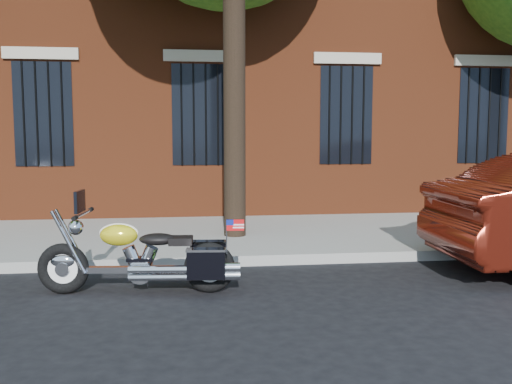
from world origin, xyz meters
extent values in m
plane|color=black|center=(0.00, 0.00, 0.00)|extent=(120.00, 120.00, 0.00)
cube|color=gray|center=(0.00, 1.38, 0.07)|extent=(40.00, 0.16, 0.15)
cube|color=gray|center=(0.00, 3.26, 0.07)|extent=(40.00, 3.60, 0.15)
cube|color=black|center=(0.00, 5.11, 2.20)|extent=(1.10, 0.14, 2.00)
cube|color=#B2A893|center=(0.00, 5.08, 3.35)|extent=(1.40, 0.20, 0.22)
cylinder|color=black|center=(0.00, 5.03, 2.20)|extent=(0.04, 0.04, 2.00)
cylinder|color=black|center=(0.50, 2.90, 2.50)|extent=(0.36, 0.36, 5.00)
torus|color=black|center=(-1.73, 0.23, 0.30)|extent=(0.60, 0.19, 0.59)
torus|color=black|center=(-0.05, 0.07, 0.30)|extent=(0.60, 0.19, 0.59)
cylinder|color=white|center=(-1.73, 0.23, 0.30)|extent=(0.45, 0.10, 0.44)
cylinder|color=white|center=(-0.05, 0.07, 0.30)|extent=(0.45, 0.10, 0.44)
ellipsoid|color=white|center=(-1.73, 0.23, 0.39)|extent=(0.32, 0.14, 0.17)
ellipsoid|color=yellow|center=(-0.05, 0.07, 0.41)|extent=(0.32, 0.15, 0.17)
cube|color=white|center=(-0.89, 0.15, 0.28)|extent=(1.33, 0.22, 0.07)
cylinder|color=white|center=(-0.85, 0.14, 0.27)|extent=(0.30, 0.19, 0.28)
cylinder|color=white|center=(-0.42, -0.06, 0.27)|extent=(1.11, 0.19, 0.08)
ellipsoid|color=yellow|center=(-1.08, 0.17, 0.69)|extent=(0.46, 0.29, 0.25)
ellipsoid|color=black|center=(-0.64, 0.12, 0.64)|extent=(0.45, 0.29, 0.14)
cube|color=black|center=(-0.06, 0.30, 0.40)|extent=(0.44, 0.18, 0.34)
cube|color=black|center=(-0.10, -0.16, 0.40)|extent=(0.44, 0.18, 0.34)
cylinder|color=white|center=(-1.48, 0.20, 0.94)|extent=(0.10, 0.69, 0.03)
sphere|color=white|center=(-1.57, 0.21, 0.78)|extent=(0.19, 0.19, 0.18)
cube|color=black|center=(-1.52, 0.21, 1.08)|extent=(0.07, 0.36, 0.25)
cube|color=red|center=(0.22, -0.23, 0.84)|extent=(0.20, 0.03, 0.12)
camera|label=1|loc=(-0.34, -6.43, 1.87)|focal=40.00mm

